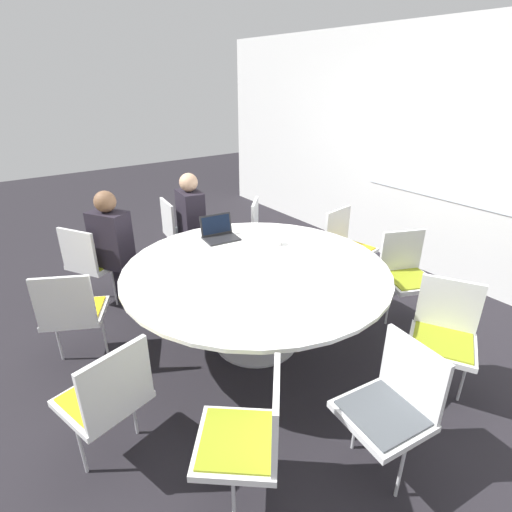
# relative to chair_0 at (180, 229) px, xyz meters

# --- Properties ---
(ground_plane) EXTENTS (16.00, 16.00, 0.00)m
(ground_plane) POSITION_rel_chair_0_xyz_m (1.74, -0.14, -0.51)
(ground_plane) COLOR black
(wall_back) EXTENTS (8.00, 0.07, 2.70)m
(wall_back) POSITION_rel_chair_0_xyz_m (1.74, 2.37, 0.84)
(wall_back) COLOR silver
(wall_back) RESTS_ON ground_plane
(conference_table) EXTENTS (2.15, 2.15, 0.74)m
(conference_table) POSITION_rel_chair_0_xyz_m (1.74, -0.14, 0.12)
(conference_table) COLOR #B7B7BC
(conference_table) RESTS_ON ground_plane
(chair_0) EXTENTS (0.49, 0.47, 0.86)m
(chair_0) POSITION_rel_chair_0_xyz_m (0.00, 0.00, 0.00)
(chair_0) COLOR silver
(chair_0) RESTS_ON ground_plane
(chair_1) EXTENTS (0.59, 0.59, 0.86)m
(chair_1) POSITION_rel_chair_0_xyz_m (0.27, -1.09, 0.00)
(chair_1) COLOR silver
(chair_1) RESTS_ON ground_plane
(chair_2) EXTENTS (0.57, 0.58, 0.86)m
(chair_2) POSITION_rel_chair_0_xyz_m (1.14, -1.46, 0.00)
(chair_2) COLOR silver
(chair_2) RESTS_ON ground_plane
(chair_3) EXTENTS (0.52, 0.54, 0.86)m
(chair_3) POSITION_rel_chair_0_xyz_m (2.20, -1.51, 0.00)
(chair_3) COLOR silver
(chair_3) RESTS_ON ground_plane
(chair_4) EXTENTS (0.61, 0.60, 0.86)m
(chair_4) POSITION_rel_chair_0_xyz_m (2.90, -1.01, 0.00)
(chair_4) COLOR silver
(chair_4) RESTS_ON ground_plane
(chair_5) EXTENTS (0.49, 0.47, 0.86)m
(chair_5) POSITION_rel_chair_0_xyz_m (3.18, -0.25, 0.00)
(chair_5) COLOR silver
(chair_5) RESTS_ON ground_plane
(chair_6) EXTENTS (0.59, 0.58, 0.86)m
(chair_6) POSITION_rel_chair_0_xyz_m (2.97, 0.61, 0.00)
(chair_6) COLOR silver
(chair_6) RESTS_ON ground_plane
(chair_7) EXTENTS (0.56, 0.57, 0.86)m
(chair_7) POSITION_rel_chair_0_xyz_m (2.24, 1.22, 0.00)
(chair_7) COLOR silver
(chair_7) RESTS_ON ground_plane
(chair_8) EXTENTS (0.49, 0.50, 0.86)m
(chair_8) POSITION_rel_chair_0_xyz_m (1.44, 1.27, 0.00)
(chair_8) COLOR silver
(chair_8) RESTS_ON ground_plane
(chair_9) EXTENTS (0.61, 0.61, 0.86)m
(chair_9) POSITION_rel_chair_0_xyz_m (0.64, 0.79, 0.00)
(chair_9) COLOR silver
(chair_9) RESTS_ON ground_plane
(person_0) EXTENTS (0.38, 0.29, 1.21)m
(person_0) POSITION_rel_chair_0_xyz_m (0.25, 0.05, 0.19)
(person_0) COLOR #231E28
(person_0) RESTS_ON ground_plane
(person_1) EXTENTS (0.42, 0.37, 1.21)m
(person_1) POSITION_rel_chair_0_xyz_m (0.44, -0.89, 0.19)
(person_1) COLOR #231E28
(person_1) RESTS_ON ground_plane
(laptop) EXTENTS (0.29, 0.34, 0.21)m
(laptop) POSITION_rel_chair_0_xyz_m (1.02, -0.05, 0.28)
(laptop) COLOR #232326
(laptop) RESTS_ON conference_table
(coffee_cup) EXTENTS (0.09, 0.09, 0.08)m
(coffee_cup) POSITION_rel_chair_0_xyz_m (1.47, 0.29, 0.27)
(coffee_cup) COLOR white
(coffee_cup) RESTS_ON conference_table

